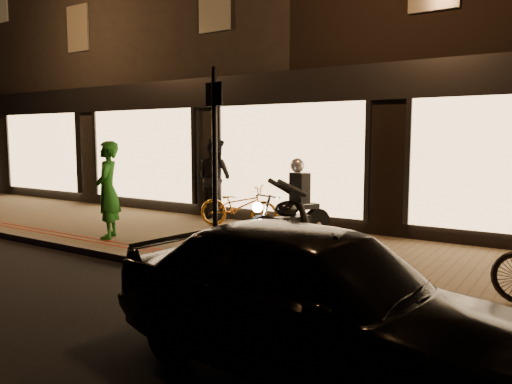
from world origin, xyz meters
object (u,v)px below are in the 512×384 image
motorcycle (292,213)px  parked_car (314,297)px  sign_post (215,156)px  bicycle_gold (239,206)px  person_green (108,190)px

motorcycle → parked_car: (2.42, -3.91, -0.04)m
motorcycle → sign_post: size_ratio=0.62×
sign_post → bicycle_gold: bearing=119.2°
sign_post → bicycle_gold: 3.46m
sign_post → parked_car: bearing=-37.6°
bicycle_gold → parked_car: size_ratio=0.44×
parked_car → bicycle_gold: bearing=48.4°
sign_post → parked_car: size_ratio=0.74×
bicycle_gold → person_green: 2.80m
person_green → parked_car: 6.35m
sign_post → person_green: bearing=171.2°
bicycle_gold → person_green: person_green is taller
motorcycle → sign_post: bearing=-81.8°
motorcycle → parked_car: motorcycle is taller
bicycle_gold → parked_car: (4.35, -4.96, 0.10)m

